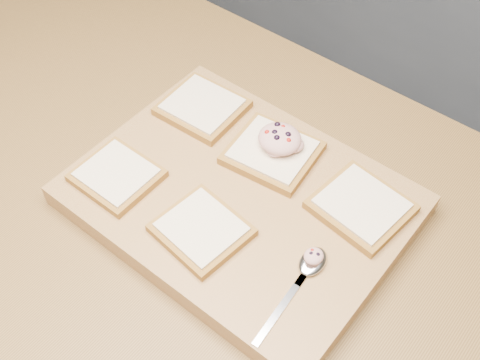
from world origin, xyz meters
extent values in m
cube|color=brown|center=(0.00, 0.00, 0.87)|extent=(2.00, 0.80, 0.06)
cube|color=#9F7A44|center=(-0.14, 0.02, 0.92)|extent=(0.48, 0.36, 0.04)
cube|color=#A06F29|center=(-0.30, 0.11, 0.95)|extent=(0.13, 0.12, 0.01)
cube|color=beige|center=(-0.30, 0.11, 0.95)|extent=(0.11, 0.10, 0.00)
cube|color=#A06F29|center=(-0.14, 0.10, 0.95)|extent=(0.14, 0.13, 0.01)
cube|color=beige|center=(-0.14, 0.10, 0.95)|extent=(0.12, 0.12, 0.00)
cube|color=#A06F29|center=(0.02, 0.10, 0.95)|extent=(0.14, 0.13, 0.01)
cube|color=beige|center=(0.02, 0.10, 0.95)|extent=(0.12, 0.11, 0.00)
cube|color=#A06F29|center=(-0.30, -0.08, 0.94)|extent=(0.12, 0.11, 0.01)
cube|color=beige|center=(-0.30, -0.08, 0.95)|extent=(0.10, 0.09, 0.00)
cube|color=#A06F29|center=(-0.13, -0.08, 0.94)|extent=(0.13, 0.12, 0.01)
cube|color=beige|center=(-0.13, -0.08, 0.95)|extent=(0.11, 0.10, 0.00)
ellipsoid|color=tan|center=(-0.14, 0.12, 0.97)|extent=(0.07, 0.07, 0.03)
sphere|color=black|center=(-0.13, 0.12, 0.98)|extent=(0.01, 0.01, 0.01)
sphere|color=black|center=(-0.15, 0.13, 0.98)|extent=(0.01, 0.01, 0.01)
sphere|color=black|center=(-0.14, 0.10, 0.98)|extent=(0.01, 0.01, 0.01)
sphere|color=black|center=(-0.15, 0.11, 0.98)|extent=(0.01, 0.01, 0.01)
sphere|color=#A5140C|center=(-0.12, 0.11, 0.98)|extent=(0.01, 0.01, 0.01)
sphere|color=#A5140C|center=(-0.14, 0.13, 0.98)|extent=(0.01, 0.01, 0.01)
sphere|color=#A5140C|center=(-0.16, 0.10, 0.98)|extent=(0.01, 0.01, 0.01)
ellipsoid|color=silver|center=(0.02, -0.02, 0.94)|extent=(0.04, 0.05, 0.01)
cube|color=silver|center=(0.02, -0.04, 0.94)|extent=(0.01, 0.03, 0.00)
cube|color=silver|center=(0.02, -0.10, 0.94)|extent=(0.02, 0.13, 0.00)
ellipsoid|color=tan|center=(0.02, -0.02, 0.96)|extent=(0.03, 0.03, 0.01)
sphere|color=black|center=(0.02, -0.02, 0.96)|extent=(0.01, 0.01, 0.01)
sphere|color=black|center=(0.01, -0.02, 0.96)|extent=(0.01, 0.01, 0.01)
sphere|color=#A5140C|center=(0.01, -0.02, 0.96)|extent=(0.01, 0.01, 0.01)
camera|label=1|loc=(0.21, -0.42, 1.65)|focal=45.00mm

